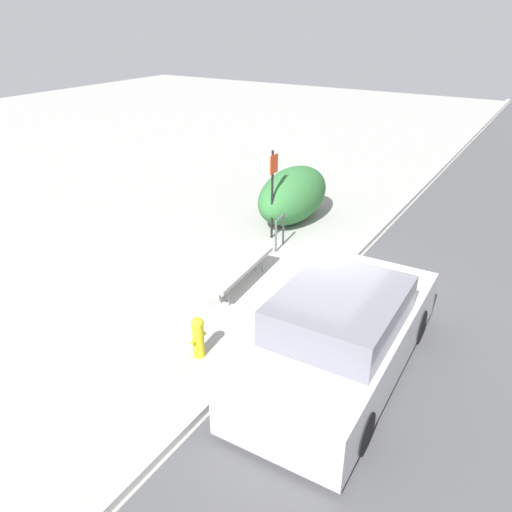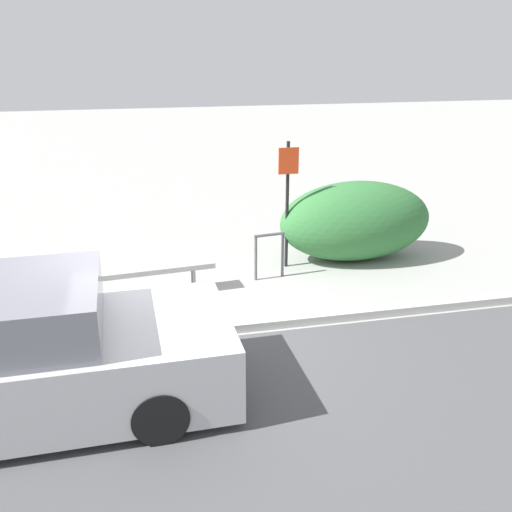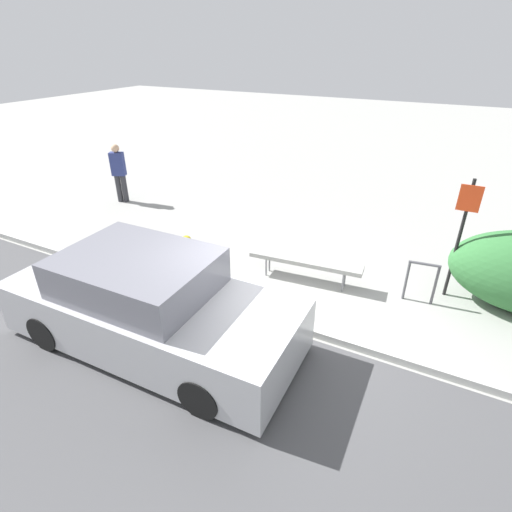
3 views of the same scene
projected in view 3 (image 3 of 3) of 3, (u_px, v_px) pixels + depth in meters
ground_plane at (282, 324)px, 6.91m from camera, size 60.00×60.00×0.00m
curb at (282, 321)px, 6.88m from camera, size 60.00×0.20×0.13m
bench at (305, 261)px, 7.93m from camera, size 2.29×0.57×0.50m
bike_rack at (422, 278)px, 7.27m from camera, size 0.55×0.12×0.83m
sign_post at (461, 229)px, 7.04m from camera, size 0.36×0.08×2.30m
fire_hydrant at (187, 251)px, 8.40m from camera, size 0.36×0.22×0.77m
pedestrian at (119, 172)px, 11.70m from camera, size 0.44×0.36×1.71m
parked_car_near at (150, 306)px, 6.20m from camera, size 4.70×2.00×1.54m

